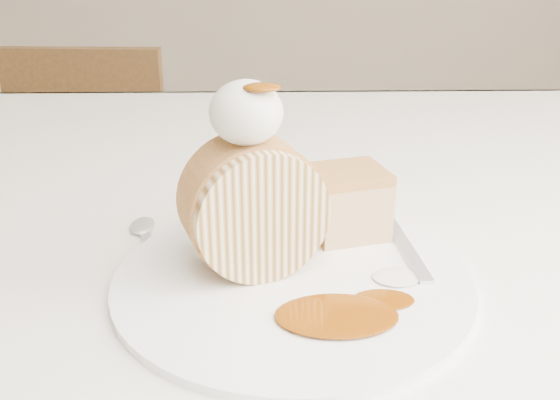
{
  "coord_description": "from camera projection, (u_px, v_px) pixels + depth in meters",
  "views": [
    {
      "loc": [
        -0.05,
        -0.47,
        1.02
      ],
      "look_at": [
        -0.04,
        -0.01,
        0.82
      ],
      "focal_mm": 40.0,
      "sensor_mm": 36.0,
      "label": 1
    }
  ],
  "objects": [
    {
      "name": "table",
      "position": [
        313.0,
        252.0,
        0.76
      ],
      "size": [
        1.4,
        0.9,
        0.75
      ],
      "color": "white",
      "rests_on": "ground"
    },
    {
      "name": "chair_far",
      "position": [
        106.0,
        172.0,
        1.61
      ],
      "size": [
        0.39,
        0.39,
        0.78
      ],
      "rotation": [
        0.0,
        0.0,
        3.08
      ],
      "color": "brown",
      "rests_on": "ground"
    },
    {
      "name": "plate",
      "position": [
        292.0,
        279.0,
        0.52
      ],
      "size": [
        0.36,
        0.36,
        0.01
      ],
      "primitive_type": "cylinder",
      "rotation": [
        0.0,
        0.0,
        0.27
      ],
      "color": "white",
      "rests_on": "table"
    },
    {
      "name": "roulade_slice",
      "position": [
        254.0,
        207.0,
        0.51
      ],
      "size": [
        0.12,
        0.09,
        0.11
      ],
      "primitive_type": "cylinder",
      "rotation": [
        1.57,
        0.0,
        0.34
      ],
      "color": "beige",
      "rests_on": "plate"
    },
    {
      "name": "cake_chunk",
      "position": [
        347.0,
        206.0,
        0.58
      ],
      "size": [
        0.08,
        0.08,
        0.05
      ],
      "primitive_type": "cube",
      "rotation": [
        0.0,
        0.0,
        0.27
      ],
      "color": "#B77945",
      "rests_on": "plate"
    },
    {
      "name": "whipped_cream",
      "position": [
        246.0,
        113.0,
        0.47
      ],
      "size": [
        0.06,
        0.06,
        0.05
      ],
      "primitive_type": "ellipsoid",
      "color": "silver",
      "rests_on": "roulade_slice"
    },
    {
      "name": "caramel_drizzle",
      "position": [
        262.0,
        79.0,
        0.45
      ],
      "size": [
        0.03,
        0.02,
        0.01
      ],
      "primitive_type": "ellipsoid",
      "color": "#6E3204",
      "rests_on": "whipped_cream"
    },
    {
      "name": "caramel_pool",
      "position": [
        337.0,
        315.0,
        0.46
      ],
      "size": [
        0.1,
        0.08,
        0.0
      ],
      "primitive_type": null,
      "rotation": [
        0.0,
        0.0,
        0.27
      ],
      "color": "#6E3204",
      "rests_on": "plate"
    },
    {
      "name": "fork",
      "position": [
        405.0,
        247.0,
        0.56
      ],
      "size": [
        0.04,
        0.18,
        0.0
      ],
      "primitive_type": "cube",
      "rotation": [
        0.0,
        0.0,
        0.08
      ],
      "color": "silver",
      "rests_on": "plate"
    },
    {
      "name": "spoon",
      "position": [
        155.0,
        262.0,
        0.55
      ],
      "size": [
        0.06,
        0.14,
        0.0
      ],
      "primitive_type": "cube",
      "rotation": [
        0.0,
        0.0,
        0.32
      ],
      "color": "silver",
      "rests_on": "table"
    }
  ]
}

